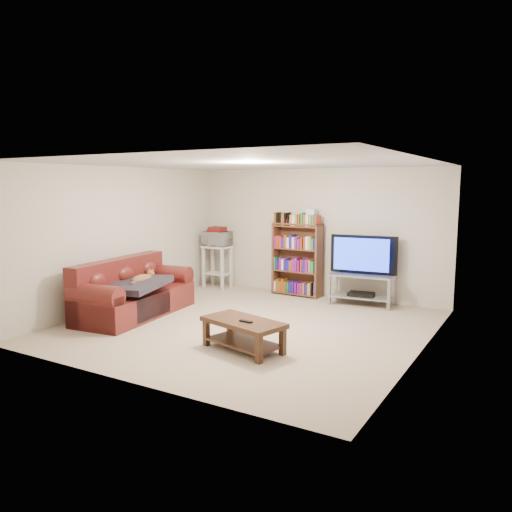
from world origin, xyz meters
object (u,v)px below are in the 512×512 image
Objects in this scene: sofa at (131,295)px; coffee_table at (243,329)px; tv_stand at (361,284)px; bookshelf at (297,258)px.

sofa is 1.88× the size of coffee_table.
sofa is 2.56m from coffee_table.
sofa reaches higher than coffee_table.
coffee_table is 3.17m from tv_stand.
bookshelf reaches higher than coffee_table.
bookshelf is at bearing 51.19° from sofa.
bookshelf is (-0.82, 3.26, 0.44)m from coffee_table.
bookshelf is at bearing 168.40° from tv_stand.
coffee_table is 1.04× the size of tv_stand.
tv_stand is 0.82× the size of bookshelf.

